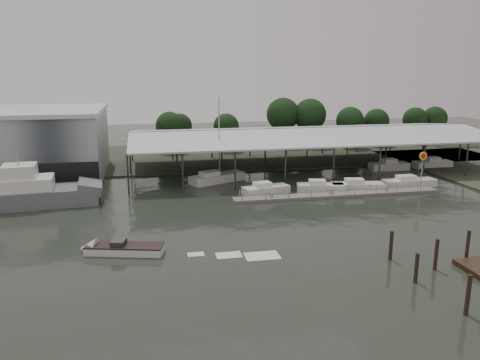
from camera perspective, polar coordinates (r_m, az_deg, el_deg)
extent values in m
plane|color=#252B23|center=(49.45, 0.18, -5.95)|extent=(200.00, 200.00, 0.00)
cube|color=#3D4332|center=(89.69, -5.24, 2.88)|extent=(140.00, 30.00, 0.30)
cube|color=#969A9F|center=(78.77, -25.02, 3.83)|extent=(24.00, 20.00, 10.00)
cube|color=black|center=(69.72, -26.62, 0.05)|extent=(24.00, 0.30, 4.00)
cube|color=#BABCBE|center=(78.19, -25.40, 7.58)|extent=(24.50, 20.50, 0.60)
cube|color=#313336|center=(78.87, 8.26, 6.25)|extent=(58.00, 0.40, 0.30)
cylinder|color=#313336|center=(63.72, -13.50, 0.67)|extent=(0.24, 0.24, 5.50)
cylinder|color=#313336|center=(86.32, -13.05, 3.96)|extent=(0.24, 0.24, 5.50)
cylinder|color=#313336|center=(102.54, 21.47, 4.83)|extent=(0.24, 0.24, 5.50)
cube|color=slate|center=(62.93, 11.81, -1.80)|extent=(28.00, 2.00, 0.40)
cylinder|color=gray|center=(58.10, 0.31, -2.16)|extent=(0.10, 0.10, 1.20)
cylinder|color=gray|center=(69.61, 21.43, -0.48)|extent=(0.10, 0.10, 1.20)
cube|color=gray|center=(62.42, 10.99, -1.41)|extent=(0.30, 0.30, 0.70)
cylinder|color=gray|center=(67.97, 21.25, 0.69)|extent=(0.16, 0.16, 5.00)
cylinder|color=yellow|center=(67.51, 21.43, 2.76)|extent=(1.10, 0.12, 1.10)
cylinder|color=red|center=(67.45, 21.46, 2.75)|extent=(0.70, 0.05, 0.70)
cube|color=gray|center=(112.17, 23.82, 4.89)|extent=(10.00, 8.00, 4.00)
cube|color=slate|center=(62.78, -24.15, -2.08)|extent=(16.25, 6.55, 2.40)
cube|color=slate|center=(61.97, -17.85, -0.78)|extent=(3.48, 5.14, 1.77)
cube|color=silver|center=(62.50, -25.16, -0.56)|extent=(7.81, 4.90, 1.80)
cube|color=silver|center=(62.15, -25.32, 0.97)|extent=(4.12, 3.95, 1.61)
cylinder|color=gray|center=(61.73, -25.54, 3.14)|extent=(0.18, 0.18, 3.50)
cube|color=white|center=(69.43, -2.80, 0.16)|extent=(8.74, 5.83, 1.40)
cube|color=silver|center=(68.53, -3.75, 0.74)|extent=(3.19, 2.74, 0.80)
cylinder|color=gray|center=(68.51, -2.56, 5.22)|extent=(0.16, 0.16, 11.48)
cylinder|color=gray|center=(68.55, -3.58, 1.17)|extent=(3.24, 1.55, 0.12)
cube|color=white|center=(44.33, -13.85, -8.22)|extent=(7.29, 3.71, 0.90)
cone|color=white|center=(45.44, -18.03, -7.96)|extent=(2.05, 2.34, 2.00)
cube|color=black|center=(44.19, -13.88, -7.74)|extent=(7.30, 3.77, 0.12)
cube|color=#313336|center=(44.26, -14.59, -7.40)|extent=(1.52, 1.66, 0.50)
cube|color=silver|center=(43.04, -5.41, -9.02)|extent=(2.30, 1.50, 0.04)
cube|color=silver|center=(42.71, -1.37, -9.14)|extent=(3.10, 2.00, 0.04)
cube|color=silver|center=(42.58, 2.71, -9.22)|extent=(3.90, 2.50, 0.04)
cube|color=white|center=(62.93, 3.17, -1.24)|extent=(6.70, 3.59, 1.10)
cube|color=silver|center=(62.61, 2.73, -0.56)|extent=(2.53, 2.07, 0.70)
cube|color=white|center=(64.93, 9.78, -0.96)|extent=(6.67, 3.61, 1.10)
cube|color=silver|center=(64.56, 9.39, -0.30)|extent=(2.53, 2.08, 0.70)
cube|color=white|center=(66.69, 14.11, -0.79)|extent=(7.40, 3.41, 1.10)
cube|color=silver|center=(66.29, 13.76, -0.15)|extent=(2.74, 2.02, 0.70)
cube|color=white|center=(70.94, 19.90, -0.36)|extent=(7.67, 2.33, 1.10)
cube|color=silver|center=(70.51, 19.60, 0.25)|extent=(2.70, 1.65, 0.70)
cylinder|color=#2D2216|center=(42.71, 22.76, -8.74)|extent=(0.32, 0.32, 3.31)
cylinder|color=#2D2216|center=(39.78, 20.68, -10.40)|extent=(0.32, 0.32, 3.04)
cylinder|color=#2D2216|center=(43.47, 17.90, -7.96)|extent=(0.32, 0.32, 3.27)
cylinder|color=#2D2216|center=(46.60, 25.98, -7.36)|extent=(0.32, 0.32, 3.10)
cylinder|color=#2D2216|center=(36.22, 26.00, -12.90)|extent=(0.32, 0.32, 3.54)
cylinder|color=black|center=(94.14, -8.49, 4.44)|extent=(0.50, 0.50, 3.93)
sphere|color=black|center=(93.66, -8.57, 6.57)|extent=(5.50, 5.50, 5.50)
cylinder|color=black|center=(97.47, -7.30, 4.68)|extent=(0.50, 0.50, 3.60)
sphere|color=black|center=(97.04, -7.36, 6.58)|extent=(5.04, 5.04, 5.04)
cylinder|color=black|center=(94.74, -1.68, 4.56)|extent=(0.50, 0.50, 3.69)
sphere|color=black|center=(94.29, -1.70, 6.56)|extent=(5.16, 5.16, 5.16)
cylinder|color=black|center=(101.19, 5.21, 5.46)|extent=(0.50, 0.50, 5.00)
sphere|color=black|center=(100.67, 5.26, 7.99)|extent=(7.00, 7.00, 7.00)
cylinder|color=black|center=(101.73, 8.44, 5.38)|extent=(0.50, 0.50, 4.91)
sphere|color=black|center=(101.22, 8.53, 7.86)|extent=(6.87, 6.87, 6.87)
cylinder|color=black|center=(101.76, 13.15, 4.96)|extent=(0.50, 0.50, 4.15)
sphere|color=black|center=(101.30, 13.26, 7.05)|extent=(5.81, 5.81, 5.81)
cylinder|color=black|center=(106.00, 16.17, 5.03)|extent=(0.50, 0.50, 3.85)
sphere|color=black|center=(105.58, 16.30, 6.89)|extent=(5.40, 5.40, 5.40)
cylinder|color=black|center=(112.18, 20.42, 5.16)|extent=(0.50, 0.50, 3.86)
sphere|color=black|center=(111.78, 20.56, 6.92)|extent=(5.41, 5.41, 5.41)
cylinder|color=black|center=(114.68, 22.48, 5.16)|extent=(0.50, 0.50, 3.93)
sphere|color=black|center=(114.29, 22.64, 6.91)|extent=(5.50, 5.50, 5.50)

